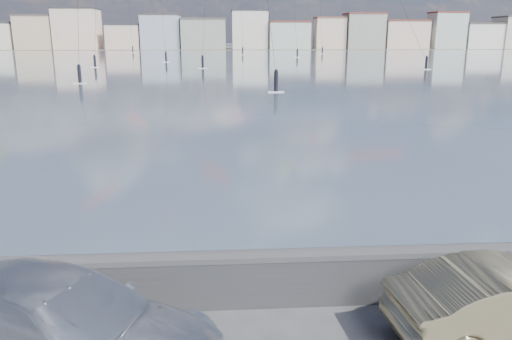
{
  "coord_description": "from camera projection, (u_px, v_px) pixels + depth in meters",
  "views": [
    {
      "loc": [
        0.36,
        -5.46,
        4.75
      ],
      "look_at": [
        1.0,
        4.0,
        2.2
      ],
      "focal_mm": 35.0,
      "sensor_mm": 36.0,
      "label": 1
    }
  ],
  "objects": [
    {
      "name": "seawall",
      "position": [
        205.0,
        277.0,
        8.92
      ],
      "size": [
        400.0,
        0.36,
        1.08
      ],
      "color": "#28282B",
      "rests_on": "ground"
    },
    {
      "name": "far_shore_strip",
      "position": [
        220.0,
        48.0,
        199.15
      ],
      "size": [
        500.0,
        60.0,
        0.0
      ],
      "primitive_type": "cube",
      "color": "#4C473D",
      "rests_on": "ground"
    },
    {
      "name": "far_buildings",
      "position": [
        223.0,
        32.0,
        184.18
      ],
      "size": [
        240.79,
        13.26,
        14.6
      ],
      "color": "beige",
      "rests_on": "ground"
    },
    {
      "name": "car_silver",
      "position": [
        59.0,
        327.0,
        7.08
      ],
      "size": [
        5.55,
        4.06,
        1.49
      ],
      "primitive_type": "imported",
      "rotation": [
        0.0,
        0.0,
        1.14
      ],
      "color": "silver",
      "rests_on": "ground"
    },
    {
      "name": "bay_water",
      "position": [
        220.0,
        62.0,
        94.62
      ],
      "size": [
        500.0,
        177.0,
        0.0
      ],
      "primitive_type": "cube",
      "color": "#394354",
      "rests_on": "ground"
    }
  ]
}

